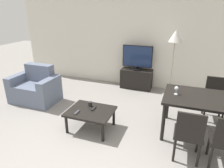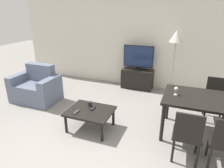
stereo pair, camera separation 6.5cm
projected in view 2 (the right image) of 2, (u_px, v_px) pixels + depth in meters
name	position (u px, v px, depth m)	size (l,w,h in m)	color
wall_back	(138.00, 38.00, 5.35)	(7.14, 0.06, 2.70)	silver
armchair	(36.00, 88.00, 4.74)	(1.06, 0.70, 0.85)	slate
tv_stand	(137.00, 79.00, 5.50)	(0.84, 0.36, 0.53)	black
tv	(138.00, 58.00, 5.28)	(0.80, 0.28, 0.66)	black
coffee_table	(90.00, 112.00, 3.61)	(0.81, 0.65, 0.38)	black
dining_table	(206.00, 103.00, 3.29)	(1.36, 0.89, 0.72)	black
dining_chair_near	(188.00, 134.00, 2.78)	(0.40, 0.40, 0.83)	black
dining_chair_far	(215.00, 97.00, 3.92)	(0.40, 0.40, 0.83)	black
floor_lamp	(176.00, 40.00, 4.62)	(0.31, 0.31, 1.63)	gray
remote_primary	(76.00, 112.00, 3.51)	(0.04, 0.15, 0.02)	#38383D
remote_secondary	(93.00, 108.00, 3.63)	(0.04, 0.15, 0.02)	black
cup_white_near	(90.00, 104.00, 3.74)	(0.08, 0.08, 0.08)	black
wine_glass_left	(176.00, 89.00, 3.36)	(0.07, 0.07, 0.15)	silver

